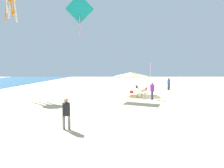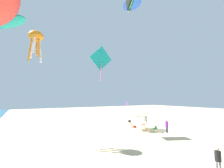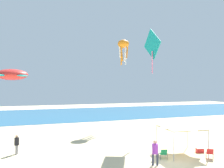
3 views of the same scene
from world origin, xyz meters
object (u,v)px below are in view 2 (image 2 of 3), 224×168
(person_watching_sky, at_px, (218,158))
(kite_diamond_teal, at_px, (101,60))
(person_far_stroller, at_px, (146,116))
(kite_delta_blue, at_px, (132,3))
(folding_chair_left_of_tent, at_px, (130,122))
(banner_flag, at_px, (127,108))
(folding_chair_right_of_tent, at_px, (144,124))
(folding_chair_near_cooler, at_px, (155,128))
(kite_octopus_orange, at_px, (36,38))
(cooler_box, at_px, (134,126))
(person_kite_handler, at_px, (167,125))
(canopy_tent, at_px, (140,113))

(person_watching_sky, bearing_deg, kite_diamond_teal, -71.43)
(person_far_stroller, height_order, kite_delta_blue, kite_delta_blue)
(folding_chair_left_of_tent, relative_size, person_watching_sky, 0.51)
(folding_chair_left_of_tent, xyz_separation_m, banner_flag, (4.91, -2.83, 2.03))
(folding_chair_left_of_tent, distance_m, kite_delta_blue, 20.13)
(folding_chair_right_of_tent, height_order, folding_chair_near_cooler, same)
(folding_chair_left_of_tent, bearing_deg, person_watching_sky, 137.21)
(folding_chair_right_of_tent, xyz_separation_m, kite_octopus_orange, (-0.34, 16.59, 11.31))
(cooler_box, distance_m, person_kite_handler, 5.58)
(canopy_tent, bearing_deg, kite_octopus_orange, 86.42)
(folding_chair_right_of_tent, bearing_deg, folding_chair_left_of_tent, -134.97)
(folding_chair_left_of_tent, distance_m, folding_chair_near_cooler, 6.67)
(canopy_tent, xyz_separation_m, person_kite_handler, (-3.58, -1.79, -1.37))
(kite_diamond_teal, bearing_deg, kite_delta_blue, -18.77)
(person_far_stroller, bearing_deg, cooler_box, 107.59)
(person_kite_handler, distance_m, kite_diamond_teal, 12.99)
(person_kite_handler, height_order, person_far_stroller, person_far_stroller)
(folding_chair_near_cooler, distance_m, person_kite_handler, 1.73)
(canopy_tent, relative_size, folding_chair_near_cooler, 4.32)
(banner_flag, height_order, person_far_stroller, banner_flag)
(person_far_stroller, bearing_deg, kite_octopus_orange, 87.64)
(kite_delta_blue, distance_m, kite_octopus_orange, 15.73)
(kite_octopus_orange, bearing_deg, person_kite_handler, -86.16)
(folding_chair_near_cooler, bearing_deg, kite_diamond_teal, -97.81)
(folding_chair_near_cooler, relative_size, cooler_box, 1.15)
(canopy_tent, distance_m, cooler_box, 2.83)
(folding_chair_right_of_tent, bearing_deg, banner_flag, -160.23)
(folding_chair_left_of_tent, relative_size, kite_delta_blue, 0.19)
(folding_chair_right_of_tent, relative_size, kite_diamond_teal, 0.16)
(cooler_box, relative_size, person_kite_handler, 0.39)
(folding_chair_left_of_tent, bearing_deg, folding_chair_right_of_tent, 165.46)
(folding_chair_right_of_tent, height_order, person_far_stroller, person_far_stroller)
(person_far_stroller, distance_m, person_watching_sky, 21.55)
(folding_chair_near_cooler, bearing_deg, person_far_stroller, 161.10)
(cooler_box, xyz_separation_m, person_far_stroller, (3.81, -6.01, 0.88))
(kite_delta_blue, relative_size, kite_diamond_teal, 0.85)
(person_watching_sky, relative_size, kite_delta_blue, 0.38)
(person_kite_handler, distance_m, kite_delta_blue, 19.46)
(folding_chair_right_of_tent, relative_size, folding_chair_near_cooler, 1.00)
(banner_flag, distance_m, person_watching_sky, 24.08)
(person_watching_sky, bearing_deg, kite_delta_blue, -92.62)
(kite_diamond_teal, bearing_deg, folding_chair_left_of_tent, 15.63)
(person_far_stroller, bearing_deg, folding_chair_near_cooler, 130.26)
(kite_octopus_orange, bearing_deg, person_watching_sky, -125.19)
(folding_chair_left_of_tent, xyz_separation_m, kite_octopus_orange, (-3.45, 16.09, 11.31))
(person_far_stroller, distance_m, kite_octopus_orange, 23.96)
(person_kite_handler, relative_size, person_far_stroller, 0.98)
(folding_chair_right_of_tent, distance_m, person_watching_sky, 15.74)
(cooler_box, height_order, person_watching_sky, person_watching_sky)
(person_far_stroller, bearing_deg, person_kite_handler, 138.99)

